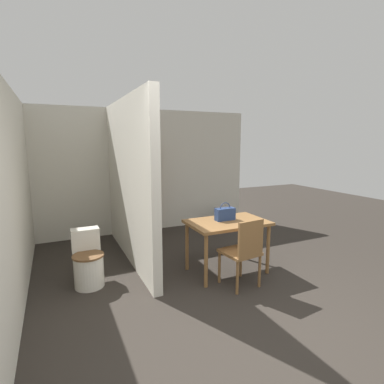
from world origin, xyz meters
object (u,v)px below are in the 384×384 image
Objects in this scene: wooden_cabinet at (140,189)px; wooden_chair at (244,250)px; space_heater at (222,217)px; toilet at (88,263)px; dining_table at (227,227)px; handbag at (225,214)px.

wooden_chair is at bearing -78.20° from wooden_cabinet.
wooden_chair is at bearing -115.12° from space_heater.
toilet is (-1.79, 0.91, -0.20)m from wooden_chair.
dining_table is 2.31m from space_heater.
toilet is at bearing 146.66° from wooden_chair.
dining_table reaches higher than space_heater.
wooden_cabinet is at bearing 95.47° from wooden_chair.
dining_table is at bearing 76.56° from wooden_chair.
dining_table is 0.59× the size of wooden_cabinet.
space_heater is at bearing 60.98° from dining_table.
space_heater is (1.10, 1.98, -0.44)m from dining_table.
toilet is at bearing 169.19° from handbag.
handbag is at bearing 77.62° from wooden_chair.
wooden_chair is 0.66m from handbag.
wooden_chair is 2.84m from wooden_cabinet.
dining_table is 3.87× the size of handbag.
space_heater is at bearing -8.94° from wooden_cabinet.
wooden_chair is at bearing -97.11° from dining_table.
handbag is at bearing -119.90° from space_heater.
handbag is at bearing -73.85° from wooden_cabinet.
toilet is at bearing 167.25° from dining_table.
wooden_chair is at bearing -96.06° from handbag.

